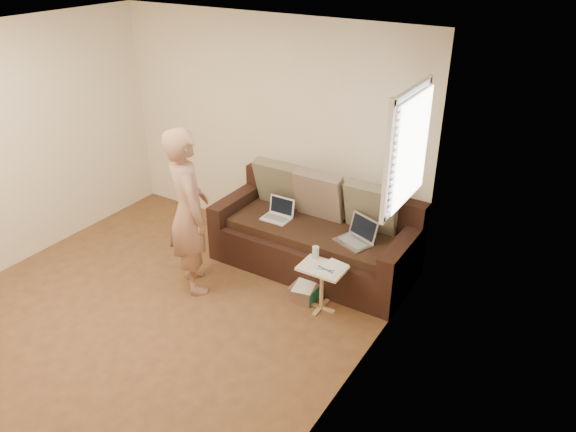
% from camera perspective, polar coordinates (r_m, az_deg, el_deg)
% --- Properties ---
extents(floor, '(4.50, 4.50, 0.00)m').
position_cam_1_polar(floor, '(5.56, -15.01, -10.88)').
color(floor, '#51341E').
rests_on(floor, ground).
extents(ceiling, '(4.50, 4.50, 0.00)m').
position_cam_1_polar(ceiling, '(4.49, -19.16, 16.23)').
color(ceiling, white).
rests_on(ceiling, wall_back).
extents(wall_back, '(4.00, 0.00, 4.00)m').
position_cam_1_polar(wall_back, '(6.45, -2.12, 8.83)').
color(wall_back, beige).
rests_on(wall_back, ground).
extents(wall_right, '(0.00, 4.50, 4.50)m').
position_cam_1_polar(wall_right, '(3.78, 4.41, -5.81)').
color(wall_right, beige).
rests_on(wall_right, ground).
extents(window_blinds, '(0.12, 0.88, 1.08)m').
position_cam_1_polar(window_blinds, '(4.86, 12.34, 6.80)').
color(window_blinds, white).
rests_on(window_blinds, wall_right).
extents(sofa, '(2.20, 0.95, 0.85)m').
position_cam_1_polar(sofa, '(6.01, 2.69, -1.82)').
color(sofa, black).
rests_on(sofa, ground).
extents(pillow_left, '(0.55, 0.29, 0.57)m').
position_cam_1_polar(pillow_left, '(6.30, -0.96, 3.38)').
color(pillow_left, '#655C4A').
rests_on(pillow_left, sofa).
extents(pillow_mid, '(0.55, 0.27, 0.57)m').
position_cam_1_polar(pillow_mid, '(6.02, 3.27, 2.12)').
color(pillow_mid, '#7A6057').
rests_on(pillow_mid, sofa).
extents(pillow_right, '(0.55, 0.28, 0.57)m').
position_cam_1_polar(pillow_right, '(5.81, 8.59, 0.86)').
color(pillow_right, '#655C4A').
rests_on(pillow_right, sofa).
extents(laptop_silver, '(0.43, 0.37, 0.24)m').
position_cam_1_polar(laptop_silver, '(5.68, 6.71, -2.80)').
color(laptop_silver, '#B7BABC').
rests_on(laptop_silver, sofa).
extents(laptop_white, '(0.31, 0.22, 0.22)m').
position_cam_1_polar(laptop_white, '(6.09, -1.24, -0.35)').
color(laptop_white, white).
rests_on(laptop_white, sofa).
extents(person, '(0.77, 0.73, 1.75)m').
position_cam_1_polar(person, '(5.57, -10.22, 0.48)').
color(person, '#9C6455').
rests_on(person, ground).
extents(side_table, '(0.44, 0.31, 0.49)m').
position_cam_1_polar(side_table, '(5.46, 3.49, -7.42)').
color(side_table, silver).
rests_on(side_table, ground).
extents(drinking_glass, '(0.07, 0.07, 0.12)m').
position_cam_1_polar(drinking_glass, '(5.44, 2.87, -3.76)').
color(drinking_glass, silver).
rests_on(drinking_glass, side_table).
extents(scissors, '(0.19, 0.13, 0.02)m').
position_cam_1_polar(scissors, '(5.28, 3.90, -5.55)').
color(scissors, silver).
rests_on(scissors, side_table).
extents(paper_on_table, '(0.25, 0.33, 0.00)m').
position_cam_1_polar(paper_on_table, '(5.32, 4.52, -5.37)').
color(paper_on_table, white).
rests_on(paper_on_table, side_table).
extents(striped_box, '(0.26, 0.26, 0.16)m').
position_cam_1_polar(striped_box, '(5.68, 1.73, -7.86)').
color(striped_box, red).
rests_on(striped_box, ground).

